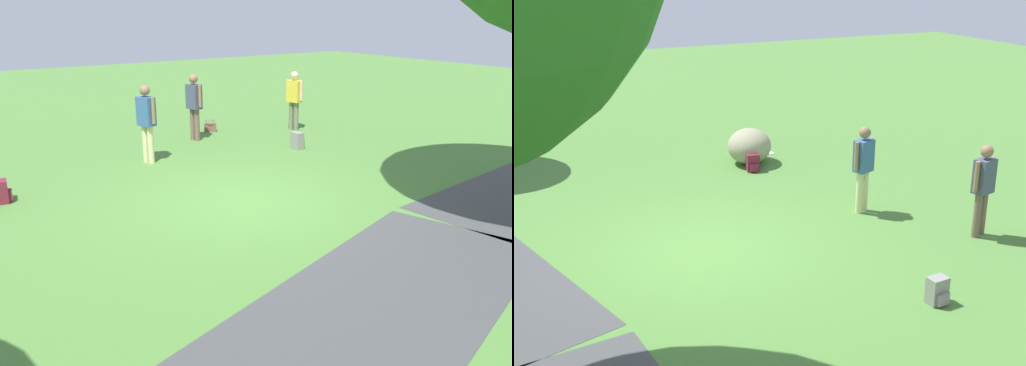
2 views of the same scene
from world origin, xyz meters
TOP-DOWN VIEW (x-y plane):
  - ground_plane at (0.00, 0.00)m, footprint 48.00×48.00m
  - lawn_boulder at (4.11, -2.61)m, footprint 1.52×1.46m
  - woman_with_handbag at (-1.43, -4.58)m, footprint 0.32×0.51m
  - man_near_boulder at (0.38, -3.34)m, footprint 0.35×0.49m
  - backpack_by_boulder at (3.49, -2.43)m, footprint 0.29×0.31m
  - spare_backpack_on_lawn at (-3.01, -2.43)m, footprint 0.28×0.29m
  - frisbee_on_grass at (4.58, -3.35)m, footprint 0.23×0.23m

SIDE VIEW (x-z plane):
  - ground_plane at x=0.00m, z-range 0.00..0.00m
  - frisbee_on_grass at x=4.58m, z-range 0.00..0.02m
  - backpack_by_boulder at x=3.49m, z-range -0.01..0.39m
  - spare_backpack_on_lawn at x=-3.01m, z-range -0.01..0.39m
  - lawn_boulder at x=4.11m, z-range 0.00..0.82m
  - woman_with_handbag at x=-1.43m, z-range 0.13..1.78m
  - man_near_boulder at x=0.38m, z-range 0.13..1.81m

